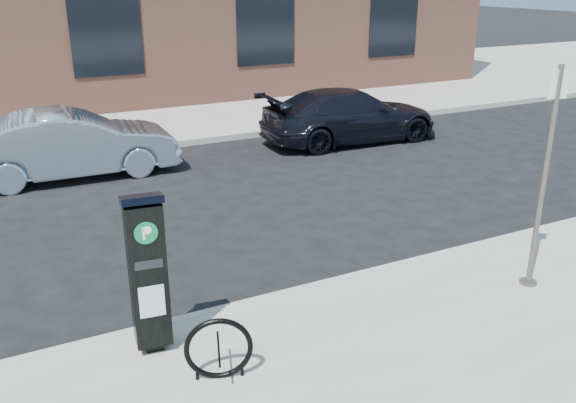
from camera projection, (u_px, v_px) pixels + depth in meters
ground at (311, 294)px, 8.12m from camera, size 120.00×120.00×0.00m
sidewalk_far at (101, 104)px, 19.77m from camera, size 60.00×12.00×0.15m
curb_near at (312, 290)px, 8.08m from camera, size 60.00×0.12×0.16m
curb_far at (150, 147)px, 14.78m from camera, size 60.00×0.12×0.16m
parking_kiosk at (148, 271)px, 6.39m from camera, size 0.46×0.41×1.82m
sign_pole at (544, 182)px, 7.60m from camera, size 0.25×0.23×2.87m
bike_rack at (219, 349)px, 6.09m from camera, size 0.68×0.28×0.69m
car_silver at (72, 144)px, 12.64m from camera, size 4.31×1.62×1.41m
car_dark at (350, 115)px, 15.39m from camera, size 4.69×2.07×1.34m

